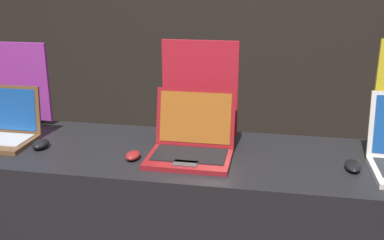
% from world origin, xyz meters
% --- Properties ---
extents(wall_back, '(8.00, 0.05, 2.80)m').
position_xyz_m(wall_back, '(0.00, 2.10, 1.40)').
color(wall_back, black).
rests_on(wall_back, ground_plane).
extents(mouse_front, '(0.07, 0.10, 0.04)m').
position_xyz_m(mouse_front, '(-0.68, 0.24, 0.97)').
color(mouse_front, black).
rests_on(mouse_front, display_counter).
extents(promo_stand_front, '(0.30, 0.07, 0.42)m').
position_xyz_m(promo_stand_front, '(-0.93, 0.56, 1.15)').
color(promo_stand_front, black).
rests_on(promo_stand_front, display_counter).
extents(laptop_middle, '(0.35, 0.31, 0.27)m').
position_xyz_m(laptop_middle, '(0.00, 0.28, 1.01)').
color(laptop_middle, maroon).
rests_on(laptop_middle, display_counter).
extents(mouse_middle, '(0.06, 0.09, 0.03)m').
position_xyz_m(mouse_middle, '(-0.24, 0.20, 0.97)').
color(mouse_middle, maroon).
rests_on(mouse_middle, display_counter).
extents(promo_stand_middle, '(0.35, 0.07, 0.46)m').
position_xyz_m(promo_stand_middle, '(0.00, 0.49, 1.17)').
color(promo_stand_middle, black).
rests_on(promo_stand_middle, display_counter).
extents(mouse_back, '(0.06, 0.12, 0.03)m').
position_xyz_m(mouse_back, '(0.66, 0.25, 0.97)').
color(mouse_back, black).
rests_on(mouse_back, display_counter).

